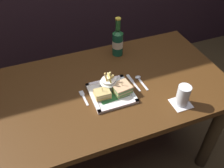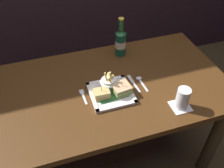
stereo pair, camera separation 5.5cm
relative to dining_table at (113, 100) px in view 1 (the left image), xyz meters
The scene contains 12 objects.
ground_plane 0.61m from the dining_table, ahead, with size 6.00×6.00×0.00m, color #493921.
dining_table is the anchor object (origin of this frame).
square_plate 0.16m from the dining_table, 116.54° to the right, with size 0.23×0.23×0.02m.
sandwich_half_left 0.21m from the dining_table, 138.06° to the right, with size 0.09×0.07×0.07m.
sandwich_half_right 0.19m from the dining_table, 75.28° to the right, with size 0.11×0.10×0.08m.
fries_cup 0.19m from the dining_table, 142.32° to the right, with size 0.10×0.10×0.11m.
beer_bottle 0.38m from the dining_table, 62.80° to the left, with size 0.07×0.07×0.26m.
drink_coaster 0.42m from the dining_table, 43.68° to the right, with size 0.10×0.10×0.00m, color white.
water_glass 0.44m from the dining_table, 43.68° to the right, with size 0.07×0.07×0.12m.
fork 0.23m from the dining_table, 168.42° to the right, with size 0.03×0.12×0.00m.
knife 0.18m from the dining_table, 10.70° to the right, with size 0.03×0.16×0.00m.
spoon 0.21m from the dining_table, ahead, with size 0.04×0.14×0.01m.
Camera 1 is at (-0.38, -0.97, 1.70)m, focal length 39.22 mm.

